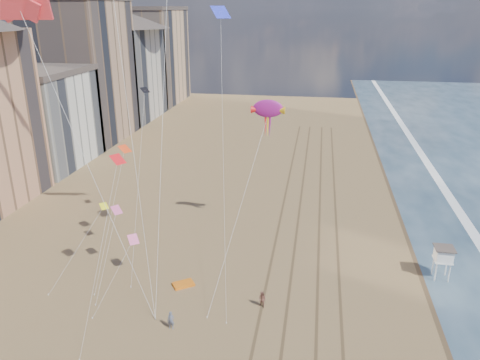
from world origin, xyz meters
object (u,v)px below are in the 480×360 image
at_px(lifeguard_stand, 444,255).
at_px(kite_flyer_b, 262,300).
at_px(show_kite, 268,109).
at_px(kite_flyer_a, 171,320).
at_px(grounded_kite, 183,284).

height_order(lifeguard_stand, kite_flyer_b, lifeguard_stand).
height_order(lifeguard_stand, show_kite, show_kite).
relative_size(kite_flyer_a, kite_flyer_b, 1.02).
bearing_deg(show_kite, lifeguard_stand, -18.93).
bearing_deg(grounded_kite, lifeguard_stand, -22.24).
distance_m(show_kite, kite_flyer_a, 25.24).
bearing_deg(kite_flyer_a, lifeguard_stand, 25.47).
bearing_deg(show_kite, kite_flyer_b, -84.38).
bearing_deg(grounded_kite, show_kite, 25.98).
bearing_deg(kite_flyer_b, kite_flyer_a, -122.27).
bearing_deg(lifeguard_stand, grounded_kite, -167.39).
bearing_deg(kite_flyer_b, lifeguard_stand, 51.75).
height_order(grounded_kite, kite_flyer_a, kite_flyer_a).
xyz_separation_m(show_kite, kite_flyer_b, (1.46, -14.80, -15.12)).
height_order(lifeguard_stand, kite_flyer_a, lifeguard_stand).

